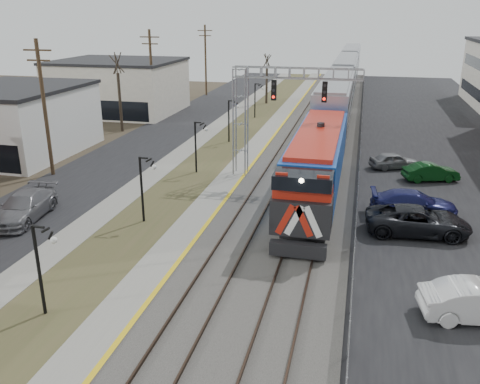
% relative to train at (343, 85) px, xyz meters
% --- Properties ---
extents(street_west, '(7.00, 120.00, 0.04)m').
position_rel_train_xyz_m(street_west, '(-17.00, -24.41, -2.90)').
color(street_west, black).
rests_on(street_west, ground).
extents(sidewalk, '(2.00, 120.00, 0.08)m').
position_rel_train_xyz_m(sidewalk, '(-12.50, -24.41, -2.88)').
color(sidewalk, gray).
rests_on(sidewalk, ground).
extents(grass_median, '(4.00, 120.00, 0.06)m').
position_rel_train_xyz_m(grass_median, '(-9.50, -24.41, -2.89)').
color(grass_median, '#434625').
rests_on(grass_median, ground).
extents(platform, '(2.00, 120.00, 0.24)m').
position_rel_train_xyz_m(platform, '(-6.50, -24.41, -2.80)').
color(platform, gray).
rests_on(platform, ground).
extents(ballast_bed, '(8.00, 120.00, 0.20)m').
position_rel_train_xyz_m(ballast_bed, '(-1.50, -24.41, -2.82)').
color(ballast_bed, '#595651').
rests_on(ballast_bed, ground).
extents(parking_lot, '(16.00, 120.00, 0.04)m').
position_rel_train_xyz_m(parking_lot, '(10.50, -24.41, -2.90)').
color(parking_lot, black).
rests_on(parking_lot, ground).
extents(platform_edge, '(0.24, 120.00, 0.01)m').
position_rel_train_xyz_m(platform_edge, '(-5.62, -24.41, -2.67)').
color(platform_edge, gold).
rests_on(platform_edge, platform).
extents(track_near, '(1.58, 120.00, 0.15)m').
position_rel_train_xyz_m(track_near, '(-3.50, -24.41, -2.64)').
color(track_near, '#2D2119').
rests_on(track_near, ballast_bed).
extents(track_far, '(1.58, 120.00, 0.15)m').
position_rel_train_xyz_m(track_far, '(-0.00, -24.41, -2.64)').
color(track_far, '#2D2119').
rests_on(track_far, ballast_bed).
extents(train, '(3.00, 85.85, 5.33)m').
position_rel_train_xyz_m(train, '(0.00, 0.00, 0.00)').
color(train, '#1547AA').
rests_on(train, ground).
extents(signal_gantry, '(9.00, 1.07, 8.15)m').
position_rel_train_xyz_m(signal_gantry, '(-4.28, -31.42, 2.67)').
color(signal_gantry, gray).
rests_on(signal_gantry, ground).
extents(lampposts, '(0.14, 62.14, 4.00)m').
position_rel_train_xyz_m(lampposts, '(-9.50, -41.13, -0.92)').
color(lampposts, black).
rests_on(lampposts, ground).
extents(utility_poles, '(0.28, 80.28, 10.00)m').
position_rel_train_xyz_m(utility_poles, '(-20.00, -34.41, 2.08)').
color(utility_poles, '#4C3823').
rests_on(utility_poles, ground).
extents(fence, '(0.04, 120.00, 1.60)m').
position_rel_train_xyz_m(fence, '(2.70, -24.41, -2.12)').
color(fence, gray).
rests_on(fence, ground).
extents(bare_trees, '(12.30, 42.30, 5.95)m').
position_rel_train_xyz_m(bare_trees, '(-18.16, -20.50, -0.22)').
color(bare_trees, '#382D23').
rests_on(bare_trees, ground).
extents(car_lot_c, '(5.83, 2.99, 1.57)m').
position_rel_train_xyz_m(car_lot_c, '(6.05, -39.50, -2.13)').
color(car_lot_c, black).
rests_on(car_lot_c, ground).
extents(car_lot_d, '(5.30, 2.50, 1.49)m').
position_rel_train_xyz_m(car_lot_d, '(6.06, -36.57, -2.17)').
color(car_lot_d, navy).
rests_on(car_lot_d, ground).
extents(car_lot_e, '(4.06, 2.77, 1.28)m').
position_rel_train_xyz_m(car_lot_e, '(5.35, -26.79, -2.28)').
color(car_lot_e, slate).
rests_on(car_lot_e, ground).
extents(car_lot_f, '(4.20, 2.51, 1.31)m').
position_rel_train_xyz_m(car_lot_f, '(7.83, -29.37, -2.27)').
color(car_lot_f, '#0B3812').
rests_on(car_lot_f, ground).
extents(car_street_b, '(2.91, 5.72, 1.59)m').
position_rel_train_xyz_m(car_street_b, '(-16.55, -42.68, -2.12)').
color(car_street_b, slate).
rests_on(car_street_b, ground).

